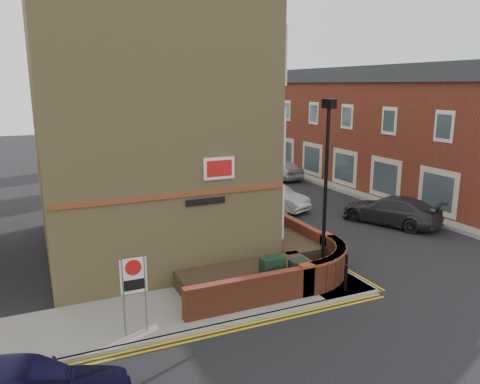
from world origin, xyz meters
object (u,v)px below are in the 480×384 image
object	(u,v)px
lamppost	(325,193)
silver_car_near	(274,197)
zone_sign	(134,282)
utility_cabinet_large	(272,275)

from	to	relation	value
lamppost	silver_car_near	size ratio (longest dim) A/B	1.49
zone_sign	utility_cabinet_large	bearing A→B (deg)	9.69
lamppost	silver_car_near	distance (m)	10.79
silver_car_near	utility_cabinet_large	bearing A→B (deg)	-143.25
zone_sign	silver_car_near	bearing A→B (deg)	46.65
utility_cabinet_large	zone_sign	distance (m)	4.86
lamppost	utility_cabinet_large	world-z (taller)	lamppost
lamppost	zone_sign	bearing A→B (deg)	-173.93
utility_cabinet_large	silver_car_near	bearing A→B (deg)	61.57
utility_cabinet_large	zone_sign	xyz separation A→B (m)	(-4.70, -0.80, 0.92)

